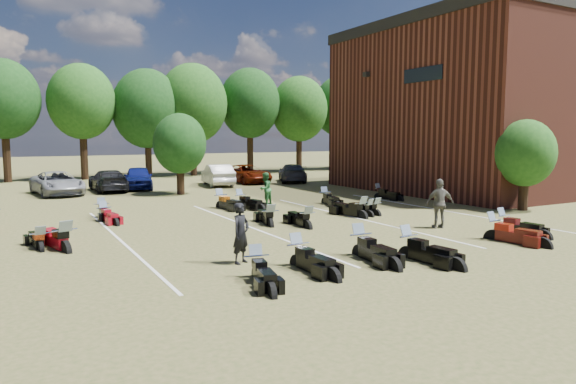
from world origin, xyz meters
TOP-DOWN VIEW (x-y plane):
  - ground at (0.00, 0.00)m, footprint 160.00×160.00m
  - car_2 at (-8.64, 18.89)m, footprint 3.04×5.37m
  - car_3 at (-5.58, 19.45)m, footprint 1.99×4.77m
  - car_4 at (-3.58, 19.81)m, footprint 2.72×4.76m
  - car_5 at (1.96, 19.50)m, footprint 2.30×4.80m
  - car_6 at (4.62, 20.42)m, footprint 2.71×5.12m
  - car_7 at (8.08, 19.44)m, footprint 3.74×5.16m
  - person_black at (-5.61, -1.92)m, footprint 0.75×0.66m
  - person_green at (0.36, 8.60)m, footprint 1.03×0.96m
  - person_grey at (3.42, -0.55)m, footprint 1.22×0.85m
  - motorcycle_1 at (-5.88, -3.50)m, footprint 1.11×2.21m
  - motorcycle_2 at (-2.12, -2.83)m, footprint 0.99×2.48m
  - motorcycle_3 at (-4.36, -2.97)m, footprint 0.82×2.32m
  - motorcycle_4 at (-0.99, -3.68)m, footprint 1.00×2.46m
  - motorcycle_5 at (4.93, -2.31)m, footprint 0.89×2.29m
  - motorcycle_6 at (3.45, -3.09)m, footprint 1.14×2.48m
  - motorcycle_7 at (-9.83, 2.02)m, footprint 1.37×2.63m
  - motorcycle_8 at (-10.50, 2.58)m, footprint 0.86×2.05m
  - motorcycle_9 at (-2.22, 2.93)m, footprint 1.19×2.36m
  - motorcycle_10 at (-1.15, 1.85)m, footprint 0.86×2.27m
  - motorcycle_11 at (2.21, 2.84)m, footprint 1.10×2.50m
  - motorcycle_12 at (2.73, 3.00)m, footprint 1.07×2.11m
  - motorcycle_13 at (3.22, 3.10)m, footprint 0.82×2.09m
  - motorcycle_15 at (-7.78, 7.59)m, footprint 0.95×2.10m
  - motorcycle_16 at (-7.70, 8.71)m, footprint 0.72×2.12m
  - motorcycle_17 at (-2.04, 8.80)m, footprint 1.16×2.48m
  - motorcycle_18 at (-1.07, 8.50)m, footprint 1.23×2.39m
  - motorcycle_19 at (3.43, 7.67)m, footprint 1.05×2.29m
  - motorcycle_20 at (7.37, 8.05)m, footprint 0.99×2.21m
  - brick_building at (22.00, 9.00)m, footprint 25.40×15.20m
  - tree_line at (-1.00, 29.00)m, footprint 56.00×6.00m
  - young_tree_near_building at (10.50, 1.00)m, footprint 2.80×2.80m
  - young_tree_midfield at (-2.00, 15.50)m, footprint 3.20×3.20m
  - parking_lines at (-3.00, 3.00)m, footprint 20.10×14.00m

SIDE VIEW (x-z plane):
  - ground at x=0.00m, z-range 0.00..0.00m
  - motorcycle_1 at x=-5.88m, z-range -0.59..0.59m
  - motorcycle_2 at x=-2.12m, z-range -0.68..0.68m
  - motorcycle_3 at x=-4.36m, z-range -0.64..0.64m
  - motorcycle_4 at x=-0.99m, z-range -0.67..0.67m
  - motorcycle_5 at x=4.93m, z-range -0.63..0.63m
  - motorcycle_6 at x=3.45m, z-range -0.67..0.67m
  - motorcycle_7 at x=-9.83m, z-range -0.70..0.70m
  - motorcycle_8 at x=-10.50m, z-range -0.56..0.56m
  - motorcycle_9 at x=-2.22m, z-range -0.63..0.63m
  - motorcycle_10 at x=-1.15m, z-range -0.62..0.62m
  - motorcycle_11 at x=2.21m, z-range -0.67..0.67m
  - motorcycle_12 at x=2.73m, z-range -0.56..0.56m
  - motorcycle_13 at x=3.22m, z-range -0.57..0.57m
  - motorcycle_15 at x=-7.78m, z-range -0.57..0.57m
  - motorcycle_16 at x=-7.70m, z-range -0.59..0.59m
  - motorcycle_17 at x=-2.04m, z-range -0.66..0.66m
  - motorcycle_18 at x=-1.07m, z-range -0.64..0.64m
  - motorcycle_19 at x=3.43m, z-range -0.61..0.61m
  - motorcycle_20 at x=7.37m, z-range -0.59..0.59m
  - parking_lines at x=-3.00m, z-range 0.00..0.01m
  - car_6 at x=4.62m, z-range 0.00..1.37m
  - car_3 at x=-5.58m, z-range 0.00..1.38m
  - car_7 at x=8.08m, z-range 0.00..1.39m
  - car_2 at x=-8.64m, z-range 0.00..1.41m
  - car_5 at x=1.96m, z-range 0.00..1.52m
  - car_4 at x=-3.58m, z-range 0.00..1.53m
  - person_green at x=0.36m, z-range 0.00..1.70m
  - person_black at x=-5.61m, z-range 0.00..1.73m
  - person_grey at x=3.42m, z-range 0.00..1.93m
  - young_tree_near_building at x=10.50m, z-range 0.67..4.83m
  - young_tree_midfield at x=-2.00m, z-range 0.74..5.44m
  - brick_building at x=22.00m, z-range 0.01..10.71m
  - tree_line at x=-1.00m, z-range 1.42..11.20m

